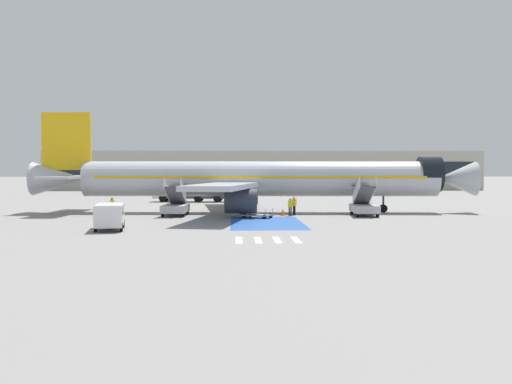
% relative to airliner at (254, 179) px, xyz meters
% --- Properties ---
extents(ground_plane, '(600.00, 600.00, 0.00)m').
position_rel_airliner_xyz_m(ground_plane, '(0.13, -0.58, -3.42)').
color(ground_plane, gray).
extents(apron_leadline_yellow, '(79.95, 3.90, 0.01)m').
position_rel_airliner_xyz_m(apron_leadline_yellow, '(0.65, -0.03, -3.41)').
color(apron_leadline_yellow, gold).
rests_on(apron_leadline_yellow, ground_plane).
extents(apron_stand_patch_blue, '(5.96, 12.62, 0.01)m').
position_rel_airliner_xyz_m(apron_stand_patch_blue, '(0.65, -11.81, -3.41)').
color(apron_stand_patch_blue, '#2856A8').
rests_on(apron_stand_patch_blue, ground_plane).
extents(apron_walkway_bar_0, '(0.44, 3.60, 0.01)m').
position_rel_airliner_xyz_m(apron_walkway_bar_0, '(-1.75, -23.93, -3.41)').
color(apron_walkway_bar_0, silver).
rests_on(apron_walkway_bar_0, ground_plane).
extents(apron_walkway_bar_1, '(0.44, 3.60, 0.01)m').
position_rel_airliner_xyz_m(apron_walkway_bar_1, '(-0.55, -23.93, -3.41)').
color(apron_walkway_bar_1, silver).
rests_on(apron_walkway_bar_1, ground_plane).
extents(apron_walkway_bar_2, '(0.44, 3.60, 0.01)m').
position_rel_airliner_xyz_m(apron_walkway_bar_2, '(0.65, -23.93, -3.41)').
color(apron_walkway_bar_2, silver).
rests_on(apron_walkway_bar_2, ground_plane).
extents(apron_walkway_bar_3, '(0.44, 3.60, 0.01)m').
position_rel_airliner_xyz_m(apron_walkway_bar_3, '(1.85, -23.93, -3.41)').
color(apron_walkway_bar_3, silver).
rests_on(apron_walkway_bar_3, ground_plane).
extents(airliner, '(45.46, 32.17, 10.25)m').
position_rel_airliner_xyz_m(airliner, '(0.00, 0.00, 0.00)').
color(airliner, '#B7BCC4').
rests_on(airliner, ground_plane).
extents(boarding_stairs_forward, '(2.42, 5.31, 3.74)m').
position_rel_airliner_xyz_m(boarding_stairs_forward, '(10.34, -4.83, -2.46)').
color(boarding_stairs_forward, '#ADB2BA').
rests_on(boarding_stairs_forward, ground_plane).
extents(boarding_stairs_aft, '(2.42, 5.31, 3.68)m').
position_rel_airliner_xyz_m(boarding_stairs_aft, '(-7.65, -3.99, -2.47)').
color(boarding_stairs_aft, '#ADB2BA').
rests_on(boarding_stairs_aft, ground_plane).
extents(fuel_tanker, '(10.62, 3.50, 3.48)m').
position_rel_airliner_xyz_m(fuel_tanker, '(-7.69, 20.48, -1.66)').
color(fuel_tanker, '#38383D').
rests_on(fuel_tanker, ground_plane).
extents(service_van_1, '(2.55, 4.80, 1.89)m').
position_rel_airliner_xyz_m(service_van_1, '(-11.15, -17.23, -2.27)').
color(service_van_1, silver).
rests_on(service_van_1, ground_plane).
extents(baggage_cart, '(3.00, 2.57, 0.87)m').
position_rel_airliner_xyz_m(baggage_cart, '(0.06, -6.95, -3.16)').
color(baggage_cart, gray).
rests_on(baggage_cart, ground_plane).
extents(ground_crew_0, '(0.44, 0.26, 1.69)m').
position_rel_airliner_xyz_m(ground_crew_0, '(3.30, -4.54, -2.44)').
color(ground_crew_0, '#2D2D33').
rests_on(ground_crew_0, ground_plane).
extents(ground_crew_1, '(0.42, 0.49, 1.79)m').
position_rel_airliner_xyz_m(ground_crew_1, '(-13.48, -4.91, -2.38)').
color(ground_crew_1, black).
rests_on(ground_crew_1, ground_plane).
extents(ground_crew_2, '(0.45, 0.48, 1.86)m').
position_rel_airliner_xyz_m(ground_crew_2, '(3.76, -3.75, -2.34)').
color(ground_crew_2, black).
rests_on(ground_crew_2, ground_plane).
extents(traffic_cone_0, '(0.56, 0.56, 0.62)m').
position_rel_airliner_xyz_m(traffic_cone_0, '(2.64, -4.09, -3.11)').
color(traffic_cone_0, orange).
rests_on(traffic_cone_0, ground_plane).
extents(terminal_building, '(93.75, 12.10, 8.36)m').
position_rel_airliner_xyz_m(terminal_building, '(4.58, 70.85, 0.76)').
color(terminal_building, '#B2AD9E').
rests_on(terminal_building, ground_plane).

